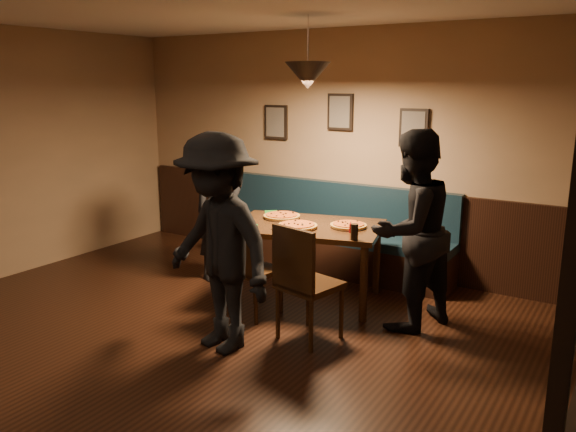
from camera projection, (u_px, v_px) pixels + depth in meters
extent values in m
plane|color=black|center=(120.00, 385.00, 4.25)|extent=(7.00, 7.00, 0.00)
plane|color=#8C704F|center=(341.00, 150.00, 6.81)|extent=(6.00, 0.00, 6.00)
cube|color=black|center=(338.00, 224.00, 6.99)|extent=(5.88, 0.06, 1.00)
cube|color=black|center=(276.00, 122.00, 7.19)|extent=(0.32, 0.04, 0.42)
cube|color=black|center=(340.00, 112.00, 6.68)|extent=(0.32, 0.04, 0.42)
cube|color=black|center=(414.00, 128.00, 6.25)|extent=(0.32, 0.04, 0.42)
cone|color=black|center=(308.00, 75.00, 5.43)|extent=(0.44, 0.44, 0.25)
cube|color=black|center=(306.00, 262.00, 5.85)|extent=(1.67, 1.30, 0.79)
imported|color=black|center=(220.00, 207.00, 6.42)|extent=(0.59, 0.70, 1.64)
imported|color=black|center=(411.00, 231.00, 5.10)|extent=(0.96, 1.07, 1.80)
imported|color=black|center=(218.00, 244.00, 4.66)|extent=(1.29, 0.92, 1.81)
cylinder|color=orange|center=(282.00, 216.00, 6.03)|extent=(0.47, 0.47, 0.04)
cylinder|color=gold|center=(298.00, 226.00, 5.62)|extent=(0.40, 0.40, 0.04)
cylinder|color=orange|center=(348.00, 225.00, 5.65)|extent=(0.40, 0.40, 0.04)
cylinder|color=black|center=(354.00, 232.00, 5.19)|extent=(0.07, 0.07, 0.15)
cylinder|color=#93040F|center=(351.00, 227.00, 5.44)|extent=(0.03, 0.03, 0.11)
cube|color=#1B651D|center=(271.00, 212.00, 6.32)|extent=(0.19, 0.19, 0.01)
cube|color=#217C2C|center=(249.00, 224.00, 5.76)|extent=(0.20, 0.20, 0.01)
cube|color=silver|center=(283.00, 232.00, 5.49)|extent=(0.17, 0.08, 0.00)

